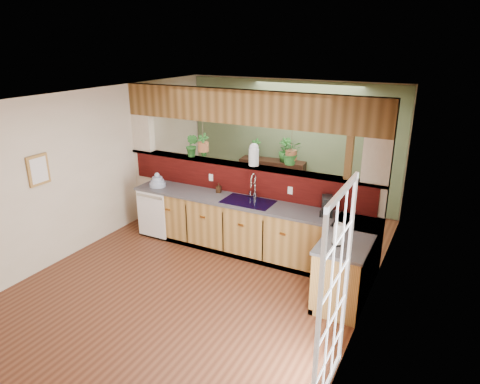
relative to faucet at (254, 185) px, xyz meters
The scene contains 27 objects.
ground 1.63m from the faucet, 103.46° to the right, with size 4.60×7.00×0.01m, color #552C1A.
ceiling 1.87m from the faucet, 103.46° to the right, with size 4.60×7.00×0.01m, color brown.
wall_back 2.39m from the faucet, 96.54° to the left, with size 4.60×0.02×2.60m, color beige.
wall_left 2.81m from the faucet, 156.21° to the right, with size 0.02×7.00×2.60m, color beige.
wall_right 2.33m from the faucet, 29.19° to the right, with size 0.02×7.00×2.60m, color beige.
pass_through_partition 0.33m from the faucet, 138.44° to the left, with size 4.60×0.21×2.60m.
pass_through_ledge 0.42m from the faucet, 141.39° to the left, with size 4.60×0.21×0.04m, color brown.
header_beam 1.24m from the faucet, 141.39° to the left, with size 4.60×0.15×0.55m, color brown.
sage_backwall 2.37m from the faucet, 96.60° to the left, with size 4.55×0.02×2.55m, color #5B704D.
countertop 0.93m from the faucet, 25.06° to the right, with size 4.14×1.52×0.90m.
dishwasher 1.94m from the faucet, 164.96° to the right, with size 0.58×0.03×0.82m.
navy_sink 0.35m from the faucet, 97.67° to the right, with size 0.82×0.50×0.18m.
french_door 3.15m from the faucet, 50.60° to the right, with size 0.06×1.02×2.16m, color white.
framed_print 3.22m from the faucet, 142.76° to the right, with size 0.04×0.35×0.45m.
faucet is the anchor object (origin of this frame).
dish_stack 1.79m from the faucet, behind, with size 0.29×0.29×0.25m.
soap_dispenser 0.67m from the faucet, behind, with size 0.08×0.08×0.17m, color #392314.
coffee_maker 1.26m from the faucet, ahead, with size 0.15×0.26×0.28m.
paper_towel 1.92m from the faucet, 31.04° to the right, with size 0.14×0.14×0.30m.
glass_jar 0.50m from the faucet, 116.55° to the left, with size 0.17×0.17×0.37m.
ledge_plant_left 1.40m from the faucet, behind, with size 0.22×0.18×0.41m, color #20581F.
hanging_plant_a 1.26m from the faucet, 168.59° to the left, with size 0.22×0.19×0.53m.
hanging_plant_b 0.92m from the faucet, 22.12° to the left, with size 0.42×0.39×0.50m.
shelving_console 2.28m from the faucet, 105.21° to the left, with size 1.38×0.37×0.92m, color black.
shelf_plant_a 2.33m from the faucet, 114.52° to the left, with size 0.22×0.15×0.42m, color #20581F.
shelf_plant_b 2.14m from the faucet, 98.11° to the left, with size 0.28×0.28×0.50m, color #20581F.
floor_plant 1.64m from the faucet, 76.48° to the left, with size 0.60×0.52×0.67m, color #20581F.
Camera 1 is at (3.06, -4.73, 3.34)m, focal length 32.00 mm.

